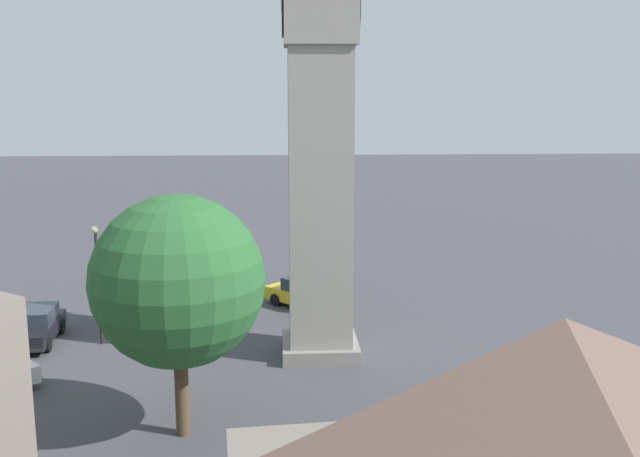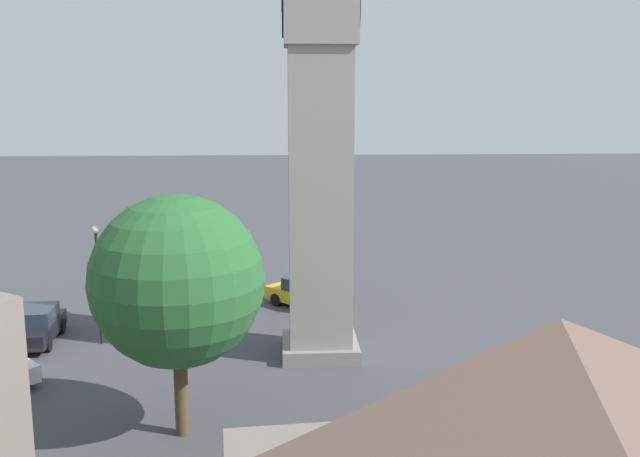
{
  "view_description": "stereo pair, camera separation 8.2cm",
  "coord_description": "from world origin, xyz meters",
  "views": [
    {
      "loc": [
        -28.74,
        1.57,
        10.73
      ],
      "look_at": [
        0.0,
        0.0,
        5.35
      ],
      "focal_mm": 40.56,
      "sensor_mm": 36.0,
      "label": 1
    },
    {
      "loc": [
        -28.75,
        1.49,
        10.73
      ],
      "look_at": [
        0.0,
        0.0,
        5.35
      ],
      "focal_mm": 40.56,
      "sensor_mm": 36.0,
      "label": 2
    }
  ],
  "objects": [
    {
      "name": "pedestrian",
      "position": [
        9.87,
        -1.06,
        1.01
      ],
      "size": [
        0.4,
        0.44,
        1.69
      ],
      "color": "#706656",
      "rests_on": "ground"
    },
    {
      "name": "lamp_post",
      "position": [
        1.78,
        9.45,
        3.49
      ],
      "size": [
        0.36,
        0.36,
        5.25
      ],
      "color": "black",
      "rests_on": "ground"
    },
    {
      "name": "car_black_far",
      "position": [
        6.76,
        0.43,
        0.76
      ],
      "size": [
        4.11,
        4.11,
        1.53
      ],
      "color": "gold",
      "rests_on": "ground"
    },
    {
      "name": "tree",
      "position": [
        -7.0,
        4.77,
        5.04
      ],
      "size": [
        5.4,
        5.4,
        7.76
      ],
      "color": "brown",
      "rests_on": "ground"
    },
    {
      "name": "ground_plane",
      "position": [
        0.0,
        0.0,
        0.0
      ],
      "size": [
        200.0,
        200.0,
        0.0
      ],
      "primitive_type": "plane",
      "color": "#424247"
    },
    {
      "name": "car_blue_kerb",
      "position": [
        -8.29,
        -4.22,
        0.76
      ],
      "size": [
        2.76,
        4.43,
        1.53
      ],
      "color": "#2D5BB7",
      "rests_on": "ground"
    },
    {
      "name": "clock_tower",
      "position": [
        0.0,
        0.0,
        12.95
      ],
      "size": [
        3.78,
        3.78,
        22.1
      ],
      "color": "gray",
      "rests_on": "ground"
    },
    {
      "name": "car_red_corner",
      "position": [
        5.61,
        8.0,
        0.76
      ],
      "size": [
        4.21,
        1.98,
        1.53
      ],
      "color": "#236B38",
      "rests_on": "ground"
    },
    {
      "name": "car_silver_kerb",
      "position": [
        2.08,
        12.34,
        0.76
      ],
      "size": [
        4.22,
        2.0,
        1.53
      ],
      "color": "black",
      "rests_on": "ground"
    }
  ]
}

